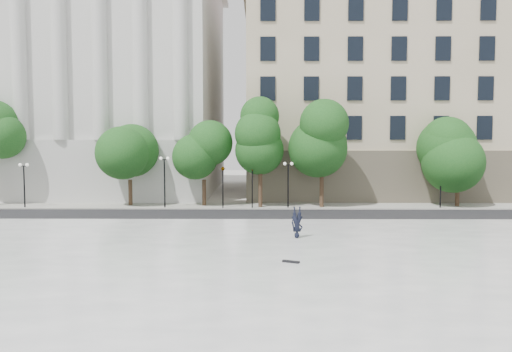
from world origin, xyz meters
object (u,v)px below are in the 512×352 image
object	(u,v)px
traffic_light_east	(252,166)
person_lying	(297,234)
traffic_light_west	(223,166)
skateboard	(291,262)

from	to	relation	value
traffic_light_east	person_lying	bearing A→B (deg)	-79.58
traffic_light_west	person_lying	xyz separation A→B (m)	(5.29, -15.03, -3.01)
traffic_light_west	person_lying	world-z (taller)	traffic_light_west
person_lying	skateboard	size ratio (longest dim) A/B	2.25
traffic_light_east	skateboard	bearing A→B (deg)	-84.29
skateboard	person_lying	bearing A→B (deg)	106.46
traffic_light_east	skateboard	world-z (taller)	traffic_light_east
traffic_light_west	person_lying	bearing A→B (deg)	-70.60
traffic_light_east	skateboard	distance (m)	21.09
traffic_light_west	traffic_light_east	distance (m)	2.53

